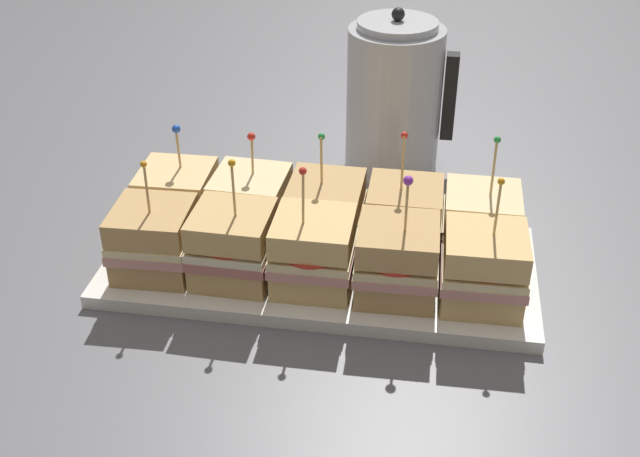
# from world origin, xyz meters

# --- Properties ---
(ground_plane) EXTENTS (6.00, 6.00, 0.00)m
(ground_plane) POSITION_xyz_m (0.00, 0.00, 0.00)
(ground_plane) COLOR slate
(serving_platter) EXTENTS (0.56, 0.25, 0.02)m
(serving_platter) POSITION_xyz_m (0.00, 0.00, 0.01)
(serving_platter) COLOR white
(serving_platter) RESTS_ON ground_plane
(sandwich_front_far_left) EXTENTS (0.10, 0.10, 0.16)m
(sandwich_front_far_left) POSITION_xyz_m (-0.21, -0.05, 0.06)
(sandwich_front_far_left) COLOR tan
(sandwich_front_far_left) RESTS_ON serving_platter
(sandwich_front_left) EXTENTS (0.10, 0.10, 0.17)m
(sandwich_front_left) POSITION_xyz_m (-0.10, -0.05, 0.06)
(sandwich_front_left) COLOR tan
(sandwich_front_left) RESTS_ON serving_platter
(sandwich_front_center) EXTENTS (0.10, 0.10, 0.17)m
(sandwich_front_center) POSITION_xyz_m (-0.00, -0.05, 0.06)
(sandwich_front_center) COLOR tan
(sandwich_front_center) RESTS_ON serving_platter
(sandwich_front_right) EXTENTS (0.10, 0.10, 0.17)m
(sandwich_front_right) POSITION_xyz_m (0.10, -0.05, 0.06)
(sandwich_front_right) COLOR tan
(sandwich_front_right) RESTS_ON serving_platter
(sandwich_front_far_right) EXTENTS (0.10, 0.10, 0.17)m
(sandwich_front_far_right) POSITION_xyz_m (0.21, -0.05, 0.06)
(sandwich_front_far_right) COLOR tan
(sandwich_front_far_right) RESTS_ON serving_platter
(sandwich_back_far_left) EXTENTS (0.10, 0.10, 0.15)m
(sandwich_back_far_left) POSITION_xyz_m (-0.21, 0.05, 0.06)
(sandwich_back_far_left) COLOR #DBB77A
(sandwich_back_far_left) RESTS_ON serving_platter
(sandwich_back_left) EXTENTS (0.11, 0.11, 0.15)m
(sandwich_back_left) POSITION_xyz_m (-0.10, 0.05, 0.06)
(sandwich_back_left) COLOR beige
(sandwich_back_left) RESTS_ON serving_platter
(sandwich_back_center) EXTENTS (0.10, 0.10, 0.16)m
(sandwich_back_center) POSITION_xyz_m (0.00, 0.05, 0.06)
(sandwich_back_center) COLOR tan
(sandwich_back_center) RESTS_ON serving_platter
(sandwich_back_right) EXTENTS (0.10, 0.10, 0.17)m
(sandwich_back_right) POSITION_xyz_m (0.10, 0.05, 0.06)
(sandwich_back_right) COLOR tan
(sandwich_back_right) RESTS_ON serving_platter
(sandwich_back_far_right) EXTENTS (0.10, 0.10, 0.17)m
(sandwich_back_far_right) POSITION_xyz_m (0.20, 0.05, 0.06)
(sandwich_back_far_right) COLOR beige
(sandwich_back_far_right) RESTS_ON serving_platter
(kettle_steel) EXTENTS (0.17, 0.15, 0.26)m
(kettle_steel) POSITION_xyz_m (0.07, 0.32, 0.12)
(kettle_steel) COLOR #B7BABF
(kettle_steel) RESTS_ON ground_plane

